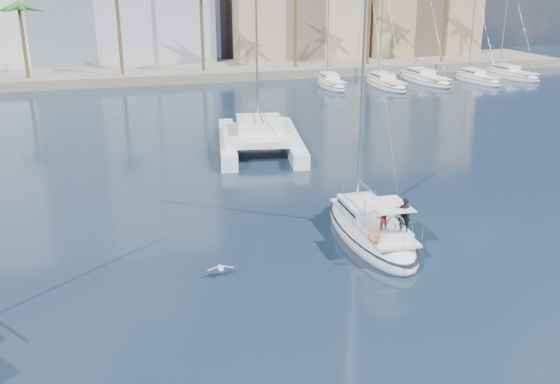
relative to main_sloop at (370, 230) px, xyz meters
name	(u,v)px	position (x,y,z in m)	size (l,w,h in m)	color
ground	(287,265)	(-5.18, -1.84, -0.49)	(160.00, 160.00, 0.00)	black
quay	(158,73)	(-5.18, 59.16, 0.11)	(120.00, 14.00, 1.20)	gray
building_tan_right	(415,3)	(36.82, 66.16, 8.51)	(18.00, 12.00, 18.00)	tan
palm_centre	(156,0)	(-5.18, 55.16, 9.79)	(3.60, 3.60, 12.30)	brown
main_sloop	(370,230)	(0.00, 0.00, 0.00)	(3.52, 9.94, 14.59)	white
catamaran	(260,135)	(-1.13, 19.04, 0.68)	(8.48, 13.59, 18.39)	white
seagull	(220,268)	(-8.48, -2.20, -0.02)	(1.24, 0.53, 0.23)	silver
moored_yacht_a	(331,87)	(14.82, 45.16, -0.49)	(2.72, 9.35, 11.90)	white
moored_yacht_b	(385,87)	(21.32, 43.16, -0.49)	(3.14, 10.78, 13.72)	white
moored_yacht_c	(424,82)	(27.82, 45.16, -0.49)	(3.55, 12.21, 15.54)	white
moored_yacht_d	(476,82)	(34.32, 43.16, -0.49)	(2.72, 9.35, 11.90)	white
moored_yacht_e	(510,78)	(40.82, 45.16, -0.49)	(3.14, 10.78, 13.72)	white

